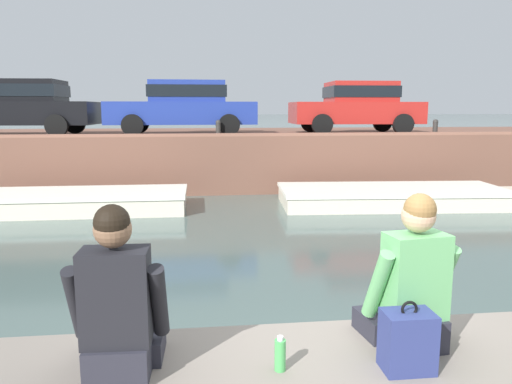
# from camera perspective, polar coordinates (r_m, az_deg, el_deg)

# --- Properties ---
(ground_plane) EXTENTS (400.00, 400.00, 0.00)m
(ground_plane) POSITION_cam_1_polar(r_m,az_deg,el_deg) (8.79, 0.91, -6.15)
(ground_plane) COLOR #4C605B
(far_quay_wall) EXTENTS (60.00, 6.00, 1.62)m
(far_quay_wall) POSITION_cam_1_polar(r_m,az_deg,el_deg) (16.72, -2.87, 4.15)
(far_quay_wall) COLOR brown
(far_quay_wall) RESTS_ON ground
(far_wall_coping) EXTENTS (60.00, 0.24, 0.08)m
(far_wall_coping) POSITION_cam_1_polar(r_m,az_deg,el_deg) (13.79, -2.07, 6.57)
(far_wall_coping) COLOR #925F4C
(far_wall_coping) RESTS_ON far_quay_wall
(boat_moored_west_cream) EXTENTS (5.97, 1.92, 0.46)m
(boat_moored_west_cream) POSITION_cam_1_polar(r_m,az_deg,el_deg) (12.41, -20.73, -1.05)
(boat_moored_west_cream) COLOR silver
(boat_moored_west_cream) RESTS_ON ground
(boat_moored_central_cream) EXTENTS (6.68, 2.57, 0.44)m
(boat_moored_central_cream) POSITION_cam_1_polar(r_m,az_deg,el_deg) (12.92, 16.38, -0.48)
(boat_moored_central_cream) COLOR silver
(boat_moored_central_cream) RESTS_ON ground
(car_leftmost_black) EXTENTS (4.36, 2.06, 1.54)m
(car_leftmost_black) POSITION_cam_1_polar(r_m,az_deg,el_deg) (15.73, -25.45, 8.97)
(car_leftmost_black) COLOR black
(car_leftmost_black) RESTS_ON far_quay_wall
(car_left_inner_blue) EXTENTS (4.28, 2.00, 1.54)m
(car_left_inner_blue) POSITION_cam_1_polar(r_m,az_deg,el_deg) (14.94, -8.26, 9.80)
(car_left_inner_blue) COLOR #233893
(car_left_inner_blue) RESTS_ON far_quay_wall
(car_centre_red) EXTENTS (3.91, 2.11, 1.54)m
(car_centre_red) POSITION_cam_1_polar(r_m,az_deg,el_deg) (15.71, 11.45, 9.68)
(car_centre_red) COLOR #B2231E
(car_centre_red) RESTS_ON far_quay_wall
(mooring_bollard_mid) EXTENTS (0.15, 0.15, 0.45)m
(mooring_bollard_mid) POSITION_cam_1_polar(r_m,az_deg,el_deg) (13.88, -4.33, 7.39)
(mooring_bollard_mid) COLOR #2D2B28
(mooring_bollard_mid) RESTS_ON far_quay_wall
(mooring_bollard_east) EXTENTS (0.15, 0.15, 0.45)m
(mooring_bollard_east) POSITION_cam_1_polar(r_m,az_deg,el_deg) (15.48, 19.81, 7.08)
(mooring_bollard_east) COLOR #2D2B28
(mooring_bollard_east) RESTS_ON far_quay_wall
(person_seated_left) EXTENTS (0.54, 0.53, 0.97)m
(person_seated_left) POSITION_cam_1_polar(r_m,az_deg,el_deg) (2.90, -15.47, -12.78)
(person_seated_left) COLOR #282833
(person_seated_left) RESTS_ON near_quay
(person_seated_right) EXTENTS (0.56, 0.57, 0.97)m
(person_seated_right) POSITION_cam_1_polar(r_m,az_deg,el_deg) (3.25, 17.22, -10.39)
(person_seated_right) COLOR #282833
(person_seated_right) RESTS_ON near_quay
(bottle_drink) EXTENTS (0.06, 0.06, 0.20)m
(bottle_drink) POSITION_cam_1_polar(r_m,az_deg,el_deg) (2.93, 2.77, -18.07)
(bottle_drink) COLOR #4CB259
(bottle_drink) RESTS_ON near_quay
(backpack_on_ledge) EXTENTS (0.28, 0.24, 0.41)m
(backpack_on_ledge) POSITION_cam_1_polar(r_m,az_deg,el_deg) (3.03, 16.84, -16.00)
(backpack_on_ledge) COLOR navy
(backpack_on_ledge) RESTS_ON near_quay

